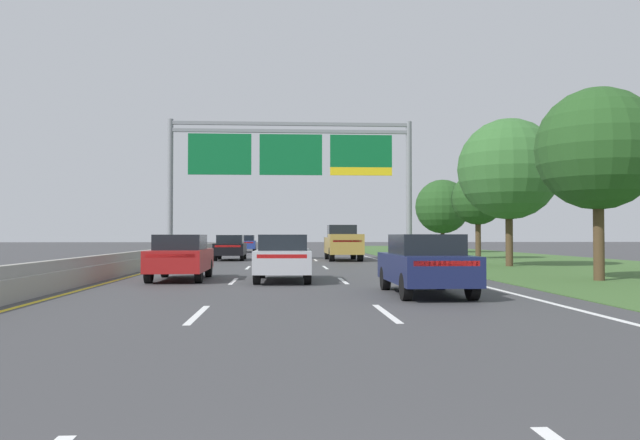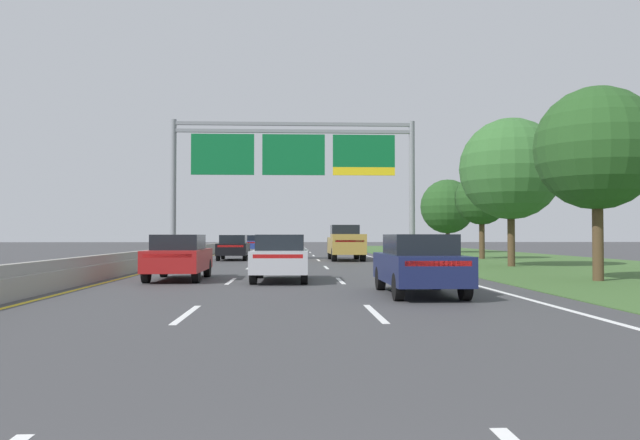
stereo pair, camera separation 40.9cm
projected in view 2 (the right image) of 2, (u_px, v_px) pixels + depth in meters
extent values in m
plane|color=#3D3D3F|center=(288.00, 262.00, 36.95)|extent=(220.00, 220.00, 0.00)
cube|color=white|center=(187.00, 314.00, 12.40)|extent=(0.14, 3.00, 0.01)
cube|color=white|center=(231.00, 281.00, 21.39)|extent=(0.14, 3.00, 0.01)
cube|color=white|center=(249.00, 268.00, 30.38)|extent=(0.14, 3.00, 0.01)
cube|color=white|center=(259.00, 260.00, 39.37)|extent=(0.14, 3.00, 0.01)
cube|color=white|center=(265.00, 256.00, 48.36)|extent=(0.14, 3.00, 0.01)
cube|color=white|center=(269.00, 252.00, 57.34)|extent=(0.14, 3.00, 0.01)
cube|color=white|center=(272.00, 250.00, 66.33)|extent=(0.14, 3.00, 0.01)
cube|color=white|center=(275.00, 248.00, 75.32)|extent=(0.14, 3.00, 0.01)
cube|color=white|center=(276.00, 247.00, 84.31)|extent=(0.14, 3.00, 0.01)
cube|color=white|center=(375.00, 313.00, 12.56)|extent=(0.14, 3.00, 0.01)
cube|color=white|center=(340.00, 281.00, 21.55)|extent=(0.14, 3.00, 0.01)
cube|color=white|center=(326.00, 267.00, 30.54)|extent=(0.14, 3.00, 0.01)
cube|color=white|center=(318.00, 260.00, 39.53)|extent=(0.14, 3.00, 0.01)
cube|color=white|center=(314.00, 256.00, 48.52)|extent=(0.14, 3.00, 0.01)
cube|color=white|center=(310.00, 252.00, 57.51)|extent=(0.14, 3.00, 0.01)
cube|color=white|center=(308.00, 250.00, 66.50)|extent=(0.14, 3.00, 0.01)
cube|color=white|center=(306.00, 248.00, 75.48)|extent=(0.14, 3.00, 0.01)
cube|color=white|center=(304.00, 247.00, 84.47)|extent=(0.14, 3.00, 0.01)
cube|color=white|center=(389.00, 262.00, 37.21)|extent=(0.16, 106.00, 0.01)
cube|color=gold|center=(186.00, 262.00, 36.69)|extent=(0.16, 106.00, 0.01)
cube|color=#3D602D|center=(524.00, 261.00, 37.57)|extent=(14.00, 110.00, 0.02)
cube|color=#99968E|center=(174.00, 257.00, 36.67)|extent=(0.60, 110.00, 0.55)
cube|color=#99968E|center=(174.00, 250.00, 36.68)|extent=(0.25, 110.00, 0.30)
cylinder|color=gray|center=(173.00, 190.00, 38.81)|extent=(0.36, 0.36, 8.65)
cylinder|color=gray|center=(412.00, 191.00, 39.46)|extent=(0.36, 0.36, 8.65)
cube|color=gray|center=(294.00, 124.00, 39.24)|extent=(14.70, 0.24, 0.20)
cube|color=gray|center=(294.00, 131.00, 39.23)|extent=(14.70, 0.24, 0.20)
cube|color=#0C602D|center=(223.00, 154.00, 38.82)|extent=(3.83, 0.12, 2.51)
cube|color=#0C602D|center=(294.00, 155.00, 39.01)|extent=(3.83, 0.12, 2.51)
cube|color=#0C602D|center=(364.00, 151.00, 39.21)|extent=(3.83, 0.12, 2.01)
cube|color=yellow|center=(364.00, 171.00, 39.18)|extent=(3.83, 0.12, 0.50)
cube|color=#A38438|center=(346.00, 245.00, 39.35)|extent=(2.00, 5.40, 1.00)
cube|color=black|center=(345.00, 231.00, 40.22)|extent=(1.72, 1.90, 0.78)
cube|color=#B21414|center=(350.00, 241.00, 36.70)|extent=(1.68, 0.08, 0.12)
cube|color=#A38438|center=(348.00, 236.00, 37.63)|extent=(2.00, 1.95, 0.20)
cylinder|color=black|center=(330.00, 253.00, 41.13)|extent=(0.30, 0.84, 0.84)
cylinder|color=black|center=(356.00, 253.00, 41.21)|extent=(0.30, 0.84, 0.84)
cylinder|color=black|center=(334.00, 254.00, 37.46)|extent=(0.30, 0.84, 0.84)
cylinder|color=black|center=(363.00, 254.00, 37.54)|extent=(0.30, 0.84, 0.84)
cube|color=navy|center=(251.00, 245.00, 59.01)|extent=(1.89, 4.43, 0.72)
cube|color=black|center=(251.00, 238.00, 58.97)|extent=(1.60, 2.32, 0.52)
cube|color=#B21414|center=(250.00, 243.00, 56.86)|extent=(1.53, 0.10, 0.12)
cylinder|color=black|center=(243.00, 248.00, 60.44)|extent=(0.23, 0.66, 0.66)
cylinder|color=black|center=(260.00, 248.00, 60.54)|extent=(0.23, 0.66, 0.66)
cylinder|color=black|center=(241.00, 249.00, 57.46)|extent=(0.23, 0.66, 0.66)
cylinder|color=black|center=(259.00, 249.00, 57.55)|extent=(0.23, 0.66, 0.66)
cube|color=#B2B5BA|center=(281.00, 261.00, 21.51)|extent=(1.91, 4.44, 0.72)
cube|color=black|center=(281.00, 242.00, 21.47)|extent=(1.61, 2.33, 0.52)
cube|color=#B21414|center=(278.00, 256.00, 19.35)|extent=(1.53, 0.11, 0.12)
cylinder|color=black|center=(260.00, 269.00, 22.97)|extent=(0.23, 0.66, 0.66)
cylinder|color=black|center=(304.00, 269.00, 23.01)|extent=(0.23, 0.66, 0.66)
cylinder|color=black|center=(253.00, 274.00, 19.98)|extent=(0.23, 0.66, 0.66)
cylinder|color=black|center=(304.00, 274.00, 20.02)|extent=(0.23, 0.66, 0.66)
cube|color=black|center=(234.00, 249.00, 39.85)|extent=(1.87, 4.42, 0.72)
cube|color=black|center=(233.00, 239.00, 39.82)|extent=(1.59, 2.32, 0.52)
cube|color=#B21414|center=(231.00, 246.00, 37.70)|extent=(1.53, 0.10, 0.12)
cylinder|color=black|center=(223.00, 254.00, 41.29)|extent=(0.23, 0.66, 0.66)
cylinder|color=black|center=(248.00, 254.00, 41.38)|extent=(0.23, 0.66, 0.66)
cylinder|color=black|center=(218.00, 256.00, 38.31)|extent=(0.23, 0.66, 0.66)
cylinder|color=black|center=(245.00, 255.00, 38.39)|extent=(0.23, 0.66, 0.66)
cube|color=maroon|center=(179.00, 260.00, 22.10)|extent=(1.86, 4.42, 0.72)
cube|color=black|center=(179.00, 242.00, 22.06)|extent=(1.59, 2.32, 0.52)
cube|color=#B21414|center=(167.00, 256.00, 19.95)|extent=(1.53, 0.10, 0.12)
cylinder|color=black|center=(164.00, 268.00, 23.54)|extent=(0.23, 0.66, 0.66)
cylinder|color=black|center=(207.00, 268.00, 23.63)|extent=(0.23, 0.66, 0.66)
cylinder|color=black|center=(146.00, 273.00, 20.55)|extent=(0.23, 0.66, 0.66)
cylinder|color=black|center=(196.00, 273.00, 20.64)|extent=(0.23, 0.66, 0.66)
cube|color=#161E47|center=(419.00, 268.00, 16.53)|extent=(1.83, 4.40, 0.72)
cube|color=black|center=(419.00, 244.00, 16.49)|extent=(1.57, 2.30, 0.52)
cube|color=#B21414|center=(438.00, 264.00, 14.37)|extent=(1.53, 0.08, 0.12)
cylinder|color=black|center=(380.00, 278.00, 17.98)|extent=(0.22, 0.66, 0.66)
cylinder|color=black|center=(436.00, 278.00, 18.05)|extent=(0.22, 0.66, 0.66)
cylinder|color=black|center=(398.00, 287.00, 14.99)|extent=(0.22, 0.66, 0.66)
cylinder|color=black|center=(465.00, 287.00, 15.06)|extent=(0.22, 0.66, 0.66)
cylinder|color=#4C3823|center=(598.00, 239.00, 21.39)|extent=(0.36, 0.36, 2.83)
sphere|color=#234C1E|center=(597.00, 148.00, 21.46)|extent=(4.16, 4.16, 4.16)
cylinder|color=#4C3823|center=(511.00, 238.00, 31.40)|extent=(0.36, 0.36, 2.83)
sphere|color=#33662D|center=(511.00, 169.00, 31.49)|extent=(5.03, 5.03, 5.03)
cylinder|color=#4C3823|center=(482.00, 239.00, 41.54)|extent=(0.36, 0.36, 2.59)
sphere|color=#234C1E|center=(482.00, 198.00, 41.61)|extent=(3.45, 3.45, 3.45)
cylinder|color=#4C3823|center=(448.00, 240.00, 56.96)|extent=(0.36, 0.36, 2.20)
sphere|color=#234C1E|center=(448.00, 206.00, 57.04)|extent=(4.86, 4.86, 4.86)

